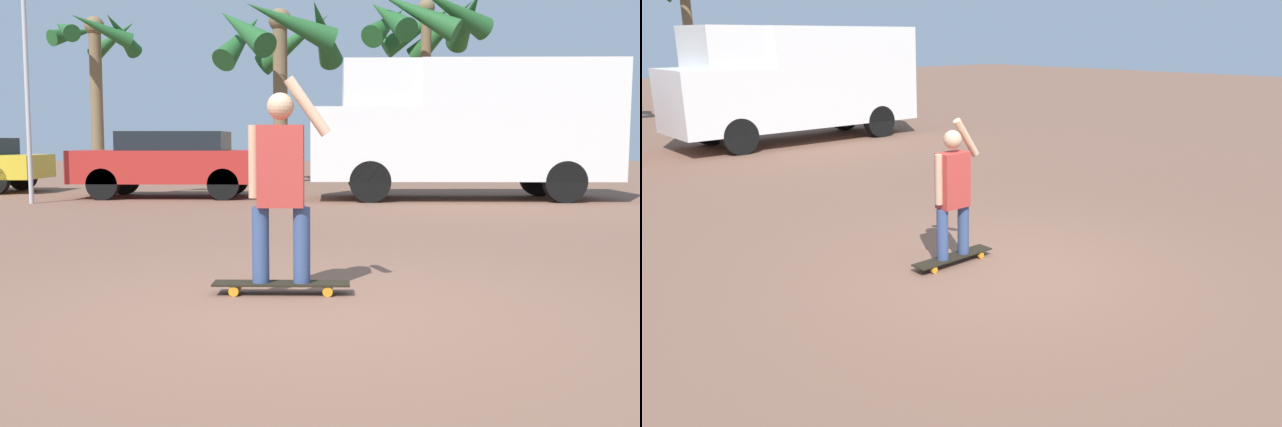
% 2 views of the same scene
% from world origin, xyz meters
% --- Properties ---
extents(ground_plane, '(80.00, 80.00, 0.00)m').
position_xyz_m(ground_plane, '(0.00, 0.00, 0.00)').
color(ground_plane, brown).
extents(skateboard, '(1.12, 0.23, 0.10)m').
position_xyz_m(skateboard, '(-0.27, 0.54, 0.08)').
color(skateboard, black).
rests_on(skateboard, ground_plane).
extents(person_skateboarder, '(0.67, 0.22, 1.67)m').
position_xyz_m(person_skateboarder, '(-0.28, 0.54, 0.96)').
color(person_skateboarder, '#384C7A').
rests_on(person_skateboarder, skateboard).
extents(camper_van, '(6.39, 2.09, 2.92)m').
position_xyz_m(camper_van, '(3.02, 10.25, 1.60)').
color(camper_van, black).
rests_on(camper_van, ground_plane).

